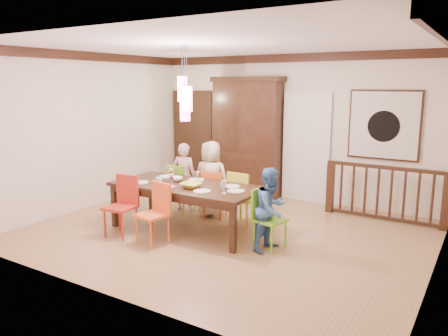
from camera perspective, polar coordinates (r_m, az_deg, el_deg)
The scene contains 37 objects.
floor at distance 7.04m, azimuth 0.26°, elevation -8.34°, with size 6.00×6.00×0.00m, color #977349.
ceiling at distance 6.67m, azimuth 0.28°, elevation 15.89°, with size 6.00×6.00×0.00m, color white.
wall_back at distance 8.92m, azimuth 8.75°, elevation 5.19°, with size 6.00×6.00×0.00m, color silver.
wall_left at distance 8.65m, azimuth -16.98°, elevation 4.67°, with size 5.00×5.00×0.00m, color silver.
wall_right at distance 5.75m, azimuth 26.67°, elevation 1.00°, with size 5.00×5.00×0.00m, color silver.
crown_molding at distance 6.66m, azimuth 0.28°, elevation 15.20°, with size 6.00×5.00×0.16m, color black, non-canonical shape.
panel_door at distance 10.10m, azimuth -4.07°, elevation 3.67°, with size 1.04×0.07×2.24m, color black.
white_doorway at distance 8.80m, azimuth 10.68°, elevation 2.43°, with size 0.97×0.05×2.22m, color silver.
painting at distance 8.33m, azimuth 20.17°, elevation 5.28°, with size 1.25×0.06×1.25m.
pendant_cluster at distance 6.79m, azimuth -5.13°, elevation 9.05°, with size 0.27×0.21×1.14m.
dining_table at distance 6.98m, azimuth -4.93°, elevation -2.75°, with size 2.43×1.14×0.75m.
chair_far_left at distance 8.01m, azimuth -5.59°, elevation -2.18°, with size 0.41×0.41×0.90m.
chair_far_mid at distance 7.67m, azimuth -1.18°, elevation -2.92°, with size 0.46×0.46×0.85m.
chair_far_right at distance 7.30m, azimuth 2.60°, elevation -3.40°, with size 0.43×0.43×0.91m.
chair_near_left at distance 6.91m, azimuth -13.43°, elevation -4.39°, with size 0.45×0.45×0.93m.
chair_near_mid at distance 6.49m, azimuth -9.38°, elevation -5.44°, with size 0.47×0.47×0.90m.
chair_end_right at distance 6.26m, azimuth 6.08°, elevation -6.14°, with size 0.47×0.47×0.86m.
china_hutch at distance 9.15m, azimuth 3.04°, elevation 4.10°, with size 1.56×0.46×2.47m.
balustrade at distance 7.97m, azimuth 20.21°, elevation -2.99°, with size 2.03×0.12×0.96m.
person_far_left at distance 8.05m, azimuth -5.19°, elevation -1.21°, with size 0.46×0.30×1.27m, color #F5BACB.
person_far_mid at distance 7.70m, azimuth -1.70°, elevation -1.44°, with size 0.66×0.43×1.35m, color beige.
person_end_right at distance 6.19m, azimuth 6.18°, elevation -5.36°, with size 0.58×0.45×1.19m, color #3F70B3.
serving_bowl at distance 6.74m, azimuth -4.34°, elevation -2.27°, with size 0.31×0.31×0.08m, color gold.
small_bowl at distance 7.22m, azimuth -6.26°, elevation -1.44°, with size 0.22×0.22×0.07m, color white.
cup_left at distance 7.14m, azimuth -8.51°, elevation -1.55°, with size 0.12×0.12×0.09m, color silver.
cup_right at distance 6.66m, azimuth -0.09°, elevation -2.33°, with size 0.10×0.10×0.09m, color silver.
plate_far_left at distance 7.58m, azimuth -7.50°, elevation -1.08°, with size 0.26×0.26×0.01m, color white.
plate_far_mid at distance 7.26m, azimuth -3.63°, elevation -1.54°, with size 0.26×0.26×0.01m, color white.
plate_far_right at distance 6.78m, azimuth 1.01°, elevation -2.43°, with size 0.26×0.26×0.01m, color white.
plate_near_left at distance 7.19m, azimuth -10.86°, elevation -1.85°, with size 0.26×0.26×0.01m, color white.
plate_near_mid at distance 6.50m, azimuth -2.90°, elevation -3.03°, with size 0.26×0.26×0.01m, color white.
plate_end_right at distance 6.50m, azimuth 1.59°, elevation -3.03°, with size 0.26×0.26×0.01m, color white.
wine_glass_a at distance 7.34m, azimuth -6.88°, elevation -0.76°, with size 0.08×0.08×0.19m, color #590C19, non-canonical shape.
wine_glass_b at distance 7.03m, azimuth -3.46°, elevation -1.24°, with size 0.08×0.08×0.19m, color silver, non-canonical shape.
wine_glass_c at distance 6.88m, azimuth -6.82°, elevation -1.57°, with size 0.08×0.08×0.19m, color #590C19, non-canonical shape.
wine_glass_d at distance 6.37m, azimuth -0.00°, elevation -2.51°, with size 0.08×0.08×0.19m, color silver, non-canonical shape.
napkin at distance 6.79m, azimuth -7.12°, elevation -2.50°, with size 0.18×0.14×0.01m, color #D83359.
Camera 1 is at (3.48, -5.66, 2.33)m, focal length 35.00 mm.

